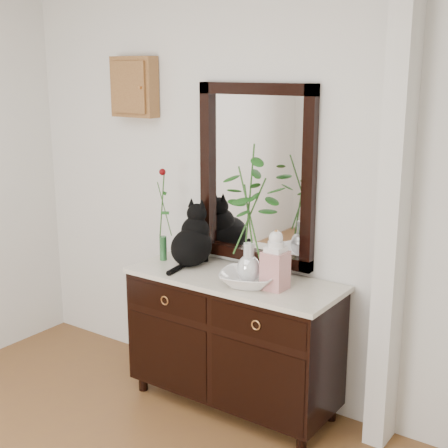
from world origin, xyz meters
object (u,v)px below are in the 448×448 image
Objects in this scene: cat at (191,235)px; lotus_bowl at (249,279)px; sideboard at (233,335)px; ginger_jar at (275,259)px.

cat is 0.55m from lotus_bowl.
cat is at bearing 166.71° from lotus_bowl.
lotus_bowl reaches higher than sideboard.
sideboard is at bearing 154.73° from lotus_bowl.
cat reaches higher than ginger_jar.
sideboard is at bearing -16.67° from cat.
cat is at bearing 172.41° from sideboard.
sideboard is 0.63m from ginger_jar.
sideboard is 3.98× the size of lotus_bowl.
cat reaches higher than lotus_bowl.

